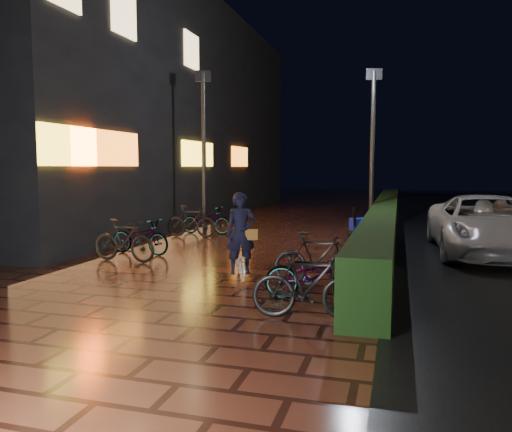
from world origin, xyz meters
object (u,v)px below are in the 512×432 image
(van, at_px, (487,225))
(cart_assembly, at_px, (358,226))
(traffic_barrier, at_px, (350,262))
(cyclist, at_px, (241,247))

(van, bearing_deg, cart_assembly, 169.11)
(van, bearing_deg, traffic_barrier, -131.22)
(cyclist, xyz_separation_m, traffic_barrier, (2.00, 0.55, -0.29))
(traffic_barrier, relative_size, cart_assembly, 1.51)
(cyclist, bearing_deg, cart_assembly, 68.40)
(cyclist, xyz_separation_m, cart_assembly, (1.84, 4.64, -0.07))
(cyclist, height_order, cart_assembly, cyclist)
(cyclist, relative_size, cart_assembly, 1.55)
(traffic_barrier, distance_m, cart_assembly, 4.09)
(cyclist, bearing_deg, van, 40.07)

